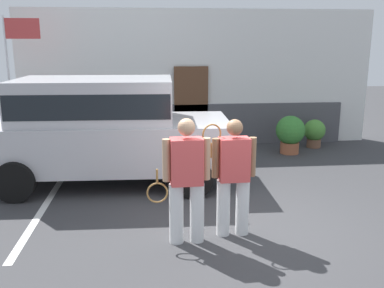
{
  "coord_description": "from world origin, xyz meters",
  "views": [
    {
      "loc": [
        -1.31,
        -5.7,
        2.72
      ],
      "look_at": [
        -0.62,
        1.2,
        1.05
      ],
      "focal_mm": 39.78,
      "sensor_mm": 36.0,
      "label": 1
    }
  ],
  "objects_px": {
    "potted_plant_by_porch": "(290,133)",
    "potted_plant_secondary": "(314,132)",
    "tennis_player_man": "(186,180)",
    "flag_pole": "(16,63)",
    "parked_suv": "(104,126)",
    "tennis_player_woman": "(233,176)"
  },
  "relations": [
    {
      "from": "parked_suv",
      "to": "flag_pole",
      "type": "relative_size",
      "value": 1.42
    },
    {
      "from": "tennis_player_man",
      "to": "flag_pole",
      "type": "bearing_deg",
      "value": -55.81
    },
    {
      "from": "tennis_player_man",
      "to": "potted_plant_secondary",
      "type": "xyz_separation_m",
      "value": [
        3.83,
        5.12,
        -0.49
      ]
    },
    {
      "from": "tennis_player_man",
      "to": "flag_pole",
      "type": "height_order",
      "value": "flag_pole"
    },
    {
      "from": "tennis_player_man",
      "to": "potted_plant_secondary",
      "type": "relative_size",
      "value": 2.35
    },
    {
      "from": "parked_suv",
      "to": "flag_pole",
      "type": "height_order",
      "value": "flag_pole"
    },
    {
      "from": "tennis_player_man",
      "to": "potted_plant_secondary",
      "type": "distance_m",
      "value": 6.42
    },
    {
      "from": "potted_plant_secondary",
      "to": "flag_pole",
      "type": "distance_m",
      "value": 7.56
    },
    {
      "from": "flag_pole",
      "to": "tennis_player_woman",
      "type": "bearing_deg",
      "value": -47.65
    },
    {
      "from": "parked_suv",
      "to": "potted_plant_by_porch",
      "type": "bearing_deg",
      "value": 24.75
    },
    {
      "from": "potted_plant_by_porch",
      "to": "potted_plant_secondary",
      "type": "height_order",
      "value": "potted_plant_by_porch"
    },
    {
      "from": "tennis_player_man",
      "to": "potted_plant_by_porch",
      "type": "xyz_separation_m",
      "value": [
        2.99,
        4.58,
        -0.38
      ]
    },
    {
      "from": "tennis_player_man",
      "to": "parked_suv",
      "type": "bearing_deg",
      "value": -65.69
    },
    {
      "from": "parked_suv",
      "to": "tennis_player_man",
      "type": "relative_size",
      "value": 2.67
    },
    {
      "from": "tennis_player_man",
      "to": "potted_plant_by_porch",
      "type": "distance_m",
      "value": 5.48
    },
    {
      "from": "potted_plant_by_porch",
      "to": "flag_pole",
      "type": "distance_m",
      "value": 6.71
    },
    {
      "from": "potted_plant_by_porch",
      "to": "potted_plant_secondary",
      "type": "relative_size",
      "value": 1.28
    },
    {
      "from": "parked_suv",
      "to": "potted_plant_by_porch",
      "type": "height_order",
      "value": "parked_suv"
    },
    {
      "from": "tennis_player_man",
      "to": "potted_plant_by_porch",
      "type": "bearing_deg",
      "value": -125.3
    },
    {
      "from": "tennis_player_woman",
      "to": "potted_plant_secondary",
      "type": "xyz_separation_m",
      "value": [
        3.15,
        4.95,
        -0.47
      ]
    },
    {
      "from": "potted_plant_secondary",
      "to": "flag_pole",
      "type": "bearing_deg",
      "value": -177.1
    },
    {
      "from": "tennis_player_man",
      "to": "potted_plant_secondary",
      "type": "bearing_deg",
      "value": -128.94
    }
  ]
}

